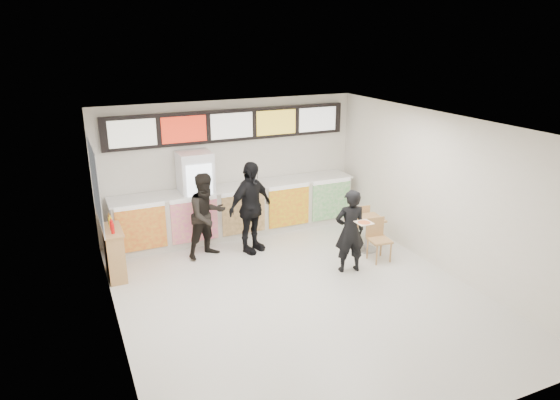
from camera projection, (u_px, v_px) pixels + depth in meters
floor at (298, 295)px, 8.77m from camera, size 7.00×7.00×0.00m
ceiling at (300, 125)px, 7.82m from camera, size 7.00×7.00×0.00m
wall_back at (231, 166)px, 11.32m from camera, size 6.00×0.00×6.00m
wall_left at (111, 244)px, 7.13m from camera, size 0.00×7.00×7.00m
wall_right at (441, 193)px, 9.46m from camera, size 0.00×7.00×7.00m
service_counter at (238, 210)px, 11.27m from camera, size 5.56×0.77×1.14m
menu_board at (231, 125)px, 10.95m from camera, size 5.50×0.14×0.70m
drinks_fridge at (197, 197)px, 10.78m from camera, size 0.70×0.67×2.00m
mirror_panel at (95, 183)px, 9.18m from camera, size 0.01×2.00×1.50m
customer_main at (350, 231)px, 9.42m from camera, size 0.66×0.50×1.64m
customer_left at (207, 216)px, 10.05m from camera, size 1.02×0.89×1.76m
customer_mid at (250, 208)px, 10.25m from camera, size 1.23×0.90×1.94m
pizza_slice at (364, 222)px, 8.92m from camera, size 0.36×0.36×0.02m
cafe_table at (368, 228)px, 10.43m from camera, size 0.65×1.52×0.87m
condiment_ledge at (114, 252)px, 9.29m from camera, size 0.35×0.86×1.14m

